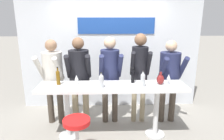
{
  "coord_description": "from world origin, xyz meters",
  "views": [
    {
      "loc": [
        -0.11,
        -3.27,
        2.13
      ],
      "look_at": [
        0.0,
        0.08,
        1.23
      ],
      "focal_mm": 32.0,
      "sensor_mm": 36.0,
      "label": 1
    }
  ],
  "objects_px": {
    "wine_bottle_0": "(101,80)",
    "wine_glass_0": "(77,78)",
    "person_far_left": "(53,73)",
    "person_center_left": "(110,71)",
    "person_center": "(140,68)",
    "tasting_table": "(112,93)",
    "person_center_right": "(169,73)",
    "bar_stool": "(77,133)",
    "wine_bottle_3": "(133,76)",
    "wine_bottle_2": "(58,77)",
    "person_left": "(79,72)",
    "decorative_vase": "(160,79)",
    "wine_bottle_1": "(143,79)",
    "wine_glass_1": "(169,77)"
  },
  "relations": [
    {
      "from": "wine_bottle_3",
      "to": "person_center_left",
      "type": "bearing_deg",
      "value": 136.09
    },
    {
      "from": "person_left",
      "to": "wine_glass_0",
      "type": "distance_m",
      "value": 0.46
    },
    {
      "from": "person_left",
      "to": "person_center_left",
      "type": "xyz_separation_m",
      "value": [
        0.6,
        0.01,
        0.01
      ]
    },
    {
      "from": "person_center_left",
      "to": "wine_bottle_0",
      "type": "bearing_deg",
      "value": -107.89
    },
    {
      "from": "bar_stool",
      "to": "person_center_left",
      "type": "distance_m",
      "value": 1.39
    },
    {
      "from": "person_center_left",
      "to": "tasting_table",
      "type": "bearing_deg",
      "value": -90.92
    },
    {
      "from": "person_left",
      "to": "person_center",
      "type": "height_order",
      "value": "person_center"
    },
    {
      "from": "wine_glass_1",
      "to": "wine_bottle_0",
      "type": "bearing_deg",
      "value": -172.44
    },
    {
      "from": "person_center_left",
      "to": "person_center_right",
      "type": "relative_size",
      "value": 1.04
    },
    {
      "from": "bar_stool",
      "to": "person_center",
      "type": "bearing_deg",
      "value": 44.99
    },
    {
      "from": "decorative_vase",
      "to": "person_center_right",
      "type": "bearing_deg",
      "value": 56.33
    },
    {
      "from": "person_center_right",
      "to": "person_center",
      "type": "bearing_deg",
      "value": 175.21
    },
    {
      "from": "wine_bottle_1",
      "to": "tasting_table",
      "type": "bearing_deg",
      "value": 168.7
    },
    {
      "from": "person_center",
      "to": "wine_glass_1",
      "type": "distance_m",
      "value": 0.65
    },
    {
      "from": "bar_stool",
      "to": "person_center_left",
      "type": "bearing_deg",
      "value": 64.71
    },
    {
      "from": "person_center_left",
      "to": "wine_bottle_0",
      "type": "relative_size",
      "value": 6.66
    },
    {
      "from": "wine_bottle_0",
      "to": "wine_glass_0",
      "type": "distance_m",
      "value": 0.46
    },
    {
      "from": "tasting_table",
      "to": "person_center_right",
      "type": "distance_m",
      "value": 1.28
    },
    {
      "from": "wine_bottle_3",
      "to": "wine_glass_0",
      "type": "relative_size",
      "value": 1.54
    },
    {
      "from": "wine_bottle_2",
      "to": "wine_glass_1",
      "type": "relative_size",
      "value": 1.79
    },
    {
      "from": "person_center",
      "to": "tasting_table",
      "type": "bearing_deg",
      "value": -133.46
    },
    {
      "from": "person_left",
      "to": "person_center_right",
      "type": "relative_size",
      "value": 1.04
    },
    {
      "from": "wine_bottle_1",
      "to": "wine_bottle_2",
      "type": "xyz_separation_m",
      "value": [
        -1.45,
        0.17,
        0.01
      ]
    },
    {
      "from": "person_far_left",
      "to": "person_left",
      "type": "distance_m",
      "value": 0.51
    },
    {
      "from": "person_center_left",
      "to": "person_left",
      "type": "bearing_deg",
      "value": 176.83
    },
    {
      "from": "wine_bottle_2",
      "to": "wine_glass_0",
      "type": "xyz_separation_m",
      "value": [
        0.32,
        -0.02,
        -0.02
      ]
    },
    {
      "from": "person_center_left",
      "to": "wine_glass_0",
      "type": "xyz_separation_m",
      "value": [
        -0.59,
        -0.47,
        0.01
      ]
    },
    {
      "from": "tasting_table",
      "to": "decorative_vase",
      "type": "xyz_separation_m",
      "value": [
        0.85,
        0.03,
        0.24
      ]
    },
    {
      "from": "bar_stool",
      "to": "wine_bottle_1",
      "type": "xyz_separation_m",
      "value": [
        1.06,
        0.5,
        0.67
      ]
    },
    {
      "from": "wine_glass_1",
      "to": "wine_bottle_1",
      "type": "bearing_deg",
      "value": -164.06
    },
    {
      "from": "person_center_left",
      "to": "decorative_vase",
      "type": "xyz_separation_m",
      "value": [
        0.87,
        -0.48,
        -0.02
      ]
    },
    {
      "from": "person_center",
      "to": "wine_bottle_3",
      "type": "distance_m",
      "value": 0.43
    },
    {
      "from": "person_center",
      "to": "wine_glass_0",
      "type": "height_order",
      "value": "person_center"
    },
    {
      "from": "wine_glass_0",
      "to": "decorative_vase",
      "type": "xyz_separation_m",
      "value": [
        1.46,
        -0.01,
        -0.04
      ]
    },
    {
      "from": "person_center_left",
      "to": "decorative_vase",
      "type": "bearing_deg",
      "value": -32.7
    },
    {
      "from": "wine_bottle_0",
      "to": "person_center",
      "type": "bearing_deg",
      "value": 40.29
    },
    {
      "from": "tasting_table",
      "to": "person_center",
      "type": "height_order",
      "value": "person_center"
    },
    {
      "from": "wine_bottle_1",
      "to": "wine_bottle_0",
      "type": "bearing_deg",
      "value": -178.46
    },
    {
      "from": "bar_stool",
      "to": "person_far_left",
      "type": "relative_size",
      "value": 0.38
    },
    {
      "from": "tasting_table",
      "to": "wine_bottle_1",
      "type": "height_order",
      "value": "wine_bottle_1"
    },
    {
      "from": "person_left",
      "to": "person_center_right",
      "type": "xyz_separation_m",
      "value": [
        1.78,
        -0.01,
        -0.04
      ]
    },
    {
      "from": "person_left",
      "to": "wine_bottle_3",
      "type": "xyz_separation_m",
      "value": [
        1.0,
        -0.38,
        0.02
      ]
    },
    {
      "from": "person_center",
      "to": "wine_bottle_3",
      "type": "height_order",
      "value": "person_center"
    },
    {
      "from": "wine_glass_0",
      "to": "person_left",
      "type": "bearing_deg",
      "value": 91.53
    },
    {
      "from": "bar_stool",
      "to": "wine_bottle_3",
      "type": "distance_m",
      "value": 1.35
    },
    {
      "from": "person_far_left",
      "to": "person_center_left",
      "type": "bearing_deg",
      "value": 8.83
    },
    {
      "from": "decorative_vase",
      "to": "wine_glass_0",
      "type": "bearing_deg",
      "value": 179.46
    },
    {
      "from": "wine_bottle_1",
      "to": "wine_bottle_3",
      "type": "xyz_separation_m",
      "value": [
        -0.14,
        0.23,
        -0.01
      ]
    },
    {
      "from": "person_center",
      "to": "person_center_right",
      "type": "height_order",
      "value": "person_center"
    },
    {
      "from": "person_left",
      "to": "wine_bottle_1",
      "type": "bearing_deg",
      "value": -30.49
    }
  ]
}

